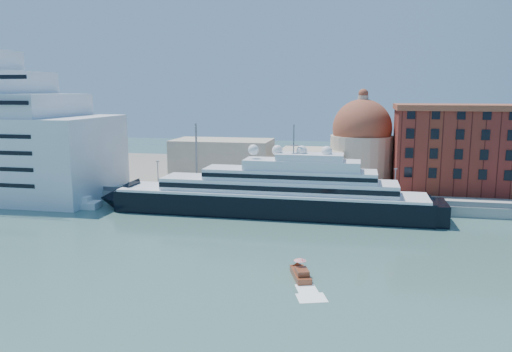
# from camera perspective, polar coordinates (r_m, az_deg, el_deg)

# --- Properties ---
(ground) EXTENTS (400.00, 400.00, 0.00)m
(ground) POSITION_cam_1_polar(r_m,az_deg,el_deg) (96.55, -1.59, -7.62)
(ground) COLOR #365D54
(ground) RESTS_ON ground
(quay) EXTENTS (180.00, 10.00, 2.50)m
(quay) POSITION_cam_1_polar(r_m,az_deg,el_deg) (128.47, 1.92, -2.67)
(quay) COLOR gray
(quay) RESTS_ON ground
(land) EXTENTS (260.00, 72.00, 2.00)m
(land) POSITION_cam_1_polar(r_m,az_deg,el_deg) (168.35, 4.32, 0.17)
(land) COLOR slate
(land) RESTS_ON ground
(quay_fence) EXTENTS (180.00, 0.10, 1.20)m
(quay_fence) POSITION_cam_1_polar(r_m,az_deg,el_deg) (123.75, 1.56, -2.27)
(quay_fence) COLOR slate
(quay_fence) RESTS_ON quay
(superyacht) EXTENTS (82.96, 11.50, 24.79)m
(superyacht) POSITION_cam_1_polar(r_m,az_deg,el_deg) (117.48, 0.42, -2.32)
(superyacht) COLOR black
(superyacht) RESTS_ON ground
(service_barge) EXTENTS (14.00, 5.69, 3.07)m
(service_barge) POSITION_cam_1_polar(r_m,az_deg,el_deg) (132.67, -20.11, -3.03)
(service_barge) COLOR white
(service_barge) RESTS_ON ground
(water_taxi) EXTENTS (4.23, 7.09, 3.19)m
(water_taxi) POSITION_cam_1_polar(r_m,az_deg,el_deg) (79.21, 5.14, -11.02)
(water_taxi) COLOR brown
(water_taxi) RESTS_ON ground
(warehouse) EXTENTS (43.00, 19.00, 23.25)m
(warehouse) POSITION_cam_1_polar(r_m,az_deg,el_deg) (145.69, 23.87, 2.97)
(warehouse) COLOR maroon
(warehouse) RESTS_ON land
(church) EXTENTS (66.00, 18.00, 25.50)m
(church) POSITION_cam_1_polar(r_m,az_deg,el_deg) (149.21, 5.93, 2.77)
(church) COLOR beige
(church) RESTS_ON land
(lamp_posts) EXTENTS (120.80, 2.40, 18.00)m
(lamp_posts) POSITION_cam_1_polar(r_m,az_deg,el_deg) (128.01, -3.79, 1.18)
(lamp_posts) COLOR slate
(lamp_posts) RESTS_ON quay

